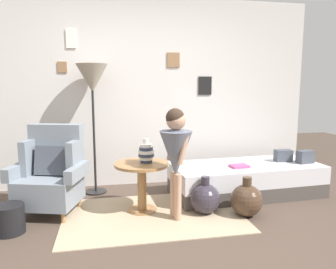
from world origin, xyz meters
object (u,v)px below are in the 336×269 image
at_px(floor_lamp, 92,83).
at_px(demijohn_near, 205,198).
at_px(vase_striped, 146,153).
at_px(magazine_basket, 9,219).
at_px(daybed, 246,179).
at_px(side_table, 142,176).
at_px(person_child, 176,149).
at_px(demijohn_far, 246,200).
at_px(book_on_daybed, 239,166).
at_px(armchair, 52,174).

distance_m(floor_lamp, demijohn_near, 1.99).
bearing_deg(vase_striped, magazine_basket, -166.75).
relative_size(daybed, side_table, 3.21).
relative_size(demijohn_near, magazine_basket, 1.50).
xyz_separation_m(person_child, demijohn_far, (0.77, -0.06, -0.58)).
distance_m(vase_striped, demijohn_far, 1.20).
height_order(daybed, magazine_basket, daybed).
relative_size(demijohn_near, demijohn_far, 0.97).
bearing_deg(person_child, book_on_daybed, 27.26).
bearing_deg(demijohn_near, vase_striped, 160.75).
height_order(armchair, demijohn_far, armchair).
distance_m(armchair, demijohn_near, 1.71).
height_order(floor_lamp, magazine_basket, floor_lamp).
distance_m(floor_lamp, person_child, 1.51).
bearing_deg(vase_striped, side_table, -166.29).
distance_m(armchair, side_table, 1.00).
relative_size(daybed, magazine_basket, 6.94).
relative_size(side_table, person_child, 0.52).
xyz_separation_m(floor_lamp, demijohn_far, (1.62, -1.11, -1.26)).
height_order(floor_lamp, demijohn_near, floor_lamp).
height_order(daybed, book_on_daybed, book_on_daybed).
bearing_deg(demijohn_near, magazine_basket, -177.00).
bearing_deg(armchair, daybed, 3.36).
height_order(armchair, floor_lamp, floor_lamp).
bearing_deg(magazine_basket, demijohn_far, -1.10).
distance_m(person_child, demijohn_near, 0.69).
relative_size(armchair, demijohn_far, 2.24).
bearing_deg(daybed, demijohn_far, -114.12).
xyz_separation_m(demijohn_near, demijohn_far, (0.42, -0.15, 0.01)).
bearing_deg(magazine_basket, vase_striped, 13.25).
relative_size(armchair, magazine_basket, 3.46).
bearing_deg(book_on_daybed, side_table, -171.85).
relative_size(armchair, floor_lamp, 0.58).
distance_m(daybed, floor_lamp, 2.32).
xyz_separation_m(armchair, person_child, (1.30, -0.46, 0.32)).
distance_m(side_table, floor_lamp, 1.39).
height_order(person_child, demijohn_near, person_child).
bearing_deg(floor_lamp, demijohn_near, -38.52).
bearing_deg(person_child, daybed, 29.49).
xyz_separation_m(daybed, person_child, (-1.07, -0.60, 0.56)).
bearing_deg(book_on_daybed, demijohn_near, -145.81).
relative_size(book_on_daybed, demijohn_far, 0.51).
height_order(book_on_daybed, demijohn_near, book_on_daybed).
distance_m(vase_striped, magazine_basket, 1.49).
relative_size(side_table, magazine_basket, 2.17).
relative_size(floor_lamp, demijohn_near, 3.98).
distance_m(side_table, person_child, 0.56).
bearing_deg(demijohn_near, demijohn_far, -19.63).
bearing_deg(person_child, demijohn_far, -4.53).
distance_m(floor_lamp, magazine_basket, 1.84).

